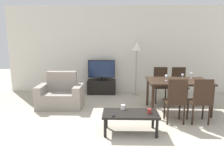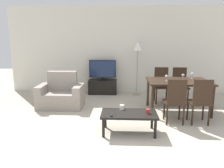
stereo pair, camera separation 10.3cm
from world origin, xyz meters
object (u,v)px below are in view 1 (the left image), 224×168
object	(u,v)px
coffee_table	(130,115)
dining_chair_near_right	(201,99)
remote_primary	(113,115)
wine_glass_right	(191,74)
dining_chair_near	(176,99)
floor_lamp	(137,50)
dining_chair_far_left	(161,83)
wine_glass_left	(166,77)
dining_chair_far	(179,83)
wine_glass_center	(183,75)
cup_colored_far	(149,111)
dining_table	(178,83)
tv	(101,70)
tv_stand	(102,87)
armchair	(61,95)
cup_white_near	(123,107)

from	to	relation	value
coffee_table	dining_chair_near_right	bearing A→B (deg)	18.27
remote_primary	wine_glass_right	bearing A→B (deg)	41.95
dining_chair_near	floor_lamp	distance (m)	2.57
dining_chair_far_left	wine_glass_left	bearing A→B (deg)	-93.50
dining_chair_far	remote_primary	xyz separation A→B (m)	(-1.74, -2.22, -0.12)
dining_chair_near_right	wine_glass_center	distance (m)	0.95
floor_lamp	cup_colored_far	xyz separation A→B (m)	(0.02, -2.83, -0.95)
dining_chair_far	dining_chair_far_left	xyz separation A→B (m)	(-0.50, 0.00, 0.00)
floor_lamp	wine_glass_left	xyz separation A→B (m)	(0.56, -1.64, -0.53)
wine_glass_left	dining_table	bearing A→B (deg)	16.73
dining_chair_far	remote_primary	size ratio (longest dim) A/B	6.28
tv	wine_glass_right	xyz separation A→B (m)	(2.32, -1.35, 0.10)
tv_stand	armchair	bearing A→B (deg)	-123.50
remote_primary	armchair	bearing A→B (deg)	129.91
dining_chair_near_right	cup_white_near	distance (m)	1.59
floor_lamp	wine_glass_left	world-z (taller)	floor_lamp
tv_stand	dining_chair_near_right	size ratio (longest dim) A/B	0.93
wine_glass_left	dining_chair_near	bearing A→B (deg)	-85.61
dining_chair_far	cup_colored_far	size ratio (longest dim) A/B	11.45
coffee_table	dining_chair_far	bearing A→B (deg)	55.39
dining_chair_far_left	wine_glass_left	size ratio (longest dim) A/B	6.45
tv_stand	cup_white_near	distance (m)	2.78
dining_table	floor_lamp	xyz separation A→B (m)	(-0.87, 1.54, 0.71)
coffee_table	wine_glass_center	size ratio (longest dim) A/B	6.94
coffee_table	cup_colored_far	xyz separation A→B (m)	(0.34, -0.02, 0.09)
dining_chair_far_left	wine_glass_left	xyz separation A→B (m)	(-0.05, -0.89, 0.33)
wine_glass_center	tv_stand	bearing A→B (deg)	143.03
tv_stand	cup_colored_far	distance (m)	3.12
cup_colored_far	wine_glass_left	distance (m)	1.38
floor_lamp	dining_table	bearing A→B (deg)	-60.71
dining_chair_far	floor_lamp	distance (m)	1.59
tv_stand	tv	xyz separation A→B (m)	(0.00, -0.00, 0.53)
coffee_table	dining_chair_near	world-z (taller)	dining_chair_near
wine_glass_left	wine_glass_center	xyz separation A→B (m)	(0.42, 0.17, 0.00)
tv	wine_glass_center	xyz separation A→B (m)	(2.05, -1.54, 0.10)
tv	wine_glass_left	size ratio (longest dim) A/B	5.67
dining_chair_near	dining_chair_far_left	size ratio (longest dim) A/B	1.00
dining_table	dining_chair_far_left	xyz separation A→B (m)	(-0.25, 0.80, -0.15)
tv	wine_glass_left	xyz separation A→B (m)	(1.63, -1.71, 0.10)
wine_glass_left	armchair	bearing A→B (deg)	173.11
dining_chair_far	floor_lamp	size ratio (longest dim) A/B	0.58
remote_primary	wine_glass_right	size ratio (longest dim) A/B	1.03
dining_chair_far_left	wine_glass_right	size ratio (longest dim) A/B	6.45
dining_table	dining_chair_near_right	world-z (taller)	dining_chair_near_right
tv_stand	wine_glass_right	distance (m)	2.76
dining_chair_near_right	floor_lamp	xyz separation A→B (m)	(-1.11, 2.34, 0.86)
tv_stand	wine_glass_left	size ratio (longest dim) A/B	5.97
dining_chair_near_right	cup_colored_far	distance (m)	1.20
wine_glass_right	cup_white_near	bearing A→B (deg)	-141.47
tv	wine_glass_left	bearing A→B (deg)	-46.49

